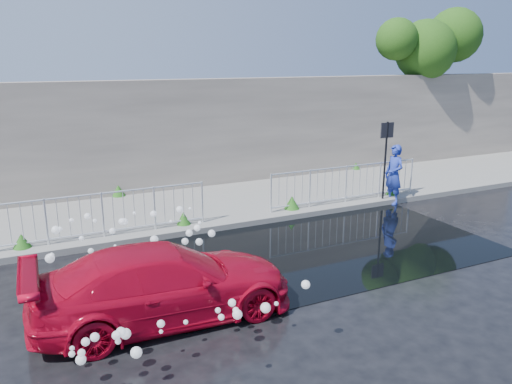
{
  "coord_description": "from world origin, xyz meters",
  "views": [
    {
      "loc": [
        -5.56,
        -8.43,
        4.31
      ],
      "look_at": [
        -0.29,
        2.64,
        1.0
      ],
      "focal_mm": 35.0,
      "sensor_mm": 36.0,
      "label": 1
    }
  ],
  "objects": [
    {
      "name": "tree",
      "position": [
        9.84,
        7.42,
        4.83
      ],
      "size": [
        4.91,
        2.42,
        6.3
      ],
      "color": "#332114",
      "rests_on": "ground"
    },
    {
      "name": "red_car",
      "position": [
        -3.65,
        -0.82,
        0.64
      ],
      "size": [
        4.43,
        1.88,
        1.28
      ],
      "primitive_type": "imported",
      "rotation": [
        0.0,
        0.0,
        1.55
      ],
      "color": "#A8061F",
      "rests_on": "ground"
    },
    {
      "name": "weeds",
      "position": [
        -0.17,
        4.42,
        0.32
      ],
      "size": [
        12.17,
        3.93,
        0.37
      ],
      "color": "#1C4612",
      "rests_on": "pavement"
    },
    {
      "name": "puddle",
      "position": [
        0.5,
        1.0,
        0.01
      ],
      "size": [
        8.0,
        5.0,
        0.01
      ],
      "primitive_type": "cube",
      "color": "black",
      "rests_on": "ground"
    },
    {
      "name": "railing_right",
      "position": [
        3.0,
        3.35,
        0.74
      ],
      "size": [
        5.05,
        0.05,
        1.1
      ],
      "color": "silver",
      "rests_on": "pavement"
    },
    {
      "name": "railing_left",
      "position": [
        -4.0,
        3.35,
        0.74
      ],
      "size": [
        5.05,
        0.05,
        1.1
      ],
      "color": "silver",
      "rests_on": "pavement"
    },
    {
      "name": "sign_post",
      "position": [
        4.2,
        3.1,
        1.72
      ],
      "size": [
        0.45,
        0.06,
        2.5
      ],
      "color": "black",
      "rests_on": "ground"
    },
    {
      "name": "curb",
      "position": [
        0.0,
        3.0,
        0.08
      ],
      "size": [
        30.0,
        0.25,
        0.16
      ],
      "primitive_type": "cube",
      "color": "slate",
      "rests_on": "ground"
    },
    {
      "name": "retaining_wall",
      "position": [
        0.0,
        7.2,
        1.9
      ],
      "size": [
        30.0,
        0.6,
        3.5
      ],
      "primitive_type": "cube",
      "color": "#6A625A",
      "rests_on": "pavement"
    },
    {
      "name": "water_spray",
      "position": [
        -3.74,
        0.12,
        0.63
      ],
      "size": [
        3.46,
        5.47,
        1.09
      ],
      "color": "white",
      "rests_on": "ground"
    },
    {
      "name": "ground",
      "position": [
        0.0,
        0.0,
        0.0
      ],
      "size": [
        90.0,
        90.0,
        0.0
      ],
      "primitive_type": "plane",
      "color": "black",
      "rests_on": "ground"
    },
    {
      "name": "pavement",
      "position": [
        0.0,
        5.0,
        0.07
      ],
      "size": [
        30.0,
        4.0,
        0.15
      ],
      "primitive_type": "cube",
      "color": "slate",
      "rests_on": "ground"
    },
    {
      "name": "person",
      "position": [
        4.49,
        3.0,
        0.9
      ],
      "size": [
        0.46,
        0.68,
        1.81
      ],
      "primitive_type": "imported",
      "rotation": [
        0.0,
        0.0,
        -1.52
      ],
      "color": "#2034A3",
      "rests_on": "ground"
    }
  ]
}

